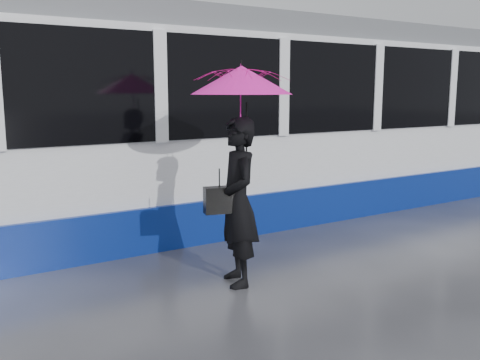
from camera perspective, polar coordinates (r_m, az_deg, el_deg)
ground at (r=6.24m, az=-5.18°, el=-10.70°), size 90.00×90.00×0.00m
rails at (r=8.44m, az=-13.05°, el=-5.46°), size 34.00×1.51×0.02m
tram at (r=9.44m, az=2.51°, el=6.36°), size 26.00×2.56×3.35m
woman at (r=5.91m, az=-0.26°, el=-2.37°), size 0.61×0.78×1.87m
umbrella at (r=5.81m, az=0.15°, el=8.51°), size 1.35×1.35×1.26m
handbag at (r=5.81m, az=-2.20°, el=-2.14°), size 0.36×0.23×0.47m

